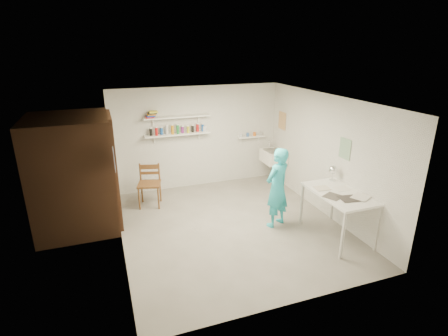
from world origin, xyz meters
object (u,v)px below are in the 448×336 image
object	(u,v)px
wall_clock	(277,171)
work_table	(337,215)
belfast_sink	(274,157)
man	(277,188)
wooden_chair	(149,184)
desk_lamp	(333,170)

from	to	relation	value
wall_clock	work_table	distance (m)	1.34
belfast_sink	work_table	bearing A→B (deg)	-92.35
man	wall_clock	size ratio (longest dim) A/B	5.56
belfast_sink	wall_clock	size ratio (longest dim) A/B	2.18
belfast_sink	wooden_chair	bearing A→B (deg)	-175.39
man	work_table	distance (m)	1.16
man	work_table	size ratio (longest dim) A/B	1.18
man	belfast_sink	bearing A→B (deg)	-139.93
man	wall_clock	world-z (taller)	man
wall_clock	desk_lamp	distance (m)	1.04
wall_clock	desk_lamp	size ratio (longest dim) A/B	1.70
work_table	desk_lamp	bearing A→B (deg)	67.58
man	wooden_chair	size ratio (longest dim) A/B	1.56
belfast_sink	wall_clock	bearing A→B (deg)	-115.81
belfast_sink	work_table	size ratio (longest dim) A/B	0.46
man	desk_lamp	xyz separation A→B (m)	(1.03, -0.24, 0.32)
wall_clock	desk_lamp	world-z (taller)	desk_lamp
wooden_chair	work_table	size ratio (longest dim) A/B	0.76
belfast_sink	man	world-z (taller)	man
man	wooden_chair	world-z (taller)	man
wooden_chair	desk_lamp	world-z (taller)	desk_lamp
work_table	wall_clock	bearing A→B (deg)	126.98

